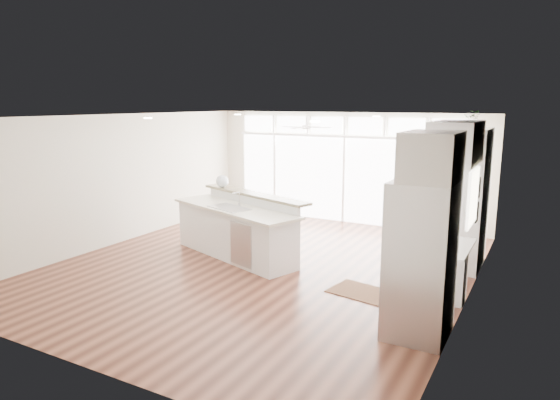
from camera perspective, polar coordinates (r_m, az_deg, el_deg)
The scene contains 24 objects.
floor at distance 9.18m, azimuth -1.94°, elevation -7.64°, with size 7.00×8.00×0.02m, color #451F15.
ceiling at distance 8.69m, azimuth -2.06°, elevation 9.53°, with size 7.00×8.00×0.02m, color white.
wall_back at distance 12.40m, azimuth 7.49°, elevation 3.68°, with size 7.00×0.04×2.70m, color beige.
wall_front at distance 5.86m, azimuth -22.49°, elevation -5.55°, with size 7.00×0.04×2.70m, color beige.
wall_left at distance 11.02m, azimuth -17.87°, elevation 2.29°, with size 0.04×8.00×2.70m, color beige.
wall_right at distance 7.69m, azimuth 21.05°, elevation -1.57°, with size 0.04×8.00×2.70m, color beige.
glass_wall at distance 12.39m, azimuth 7.35°, elevation 2.27°, with size 5.80×0.06×2.08m, color white.
transom_row at distance 12.25m, azimuth 7.51°, elevation 8.42°, with size 5.90×0.06×0.40m, color white.
desk_window at distance 7.95m, azimuth 21.16°, elevation 0.28°, with size 0.04×0.85×0.85m, color white.
ceiling_fan at distance 11.40m, azimuth 3.04°, elevation 8.81°, with size 1.16×1.16×0.32m, color white.
recessed_lights at distance 8.86m, azimuth -1.39°, elevation 9.44°, with size 3.40×3.00×0.02m, color white.
oven_cabinet at distance 9.51m, azimuth 20.55°, elevation 0.16°, with size 0.64×1.20×2.50m, color white.
desk_nook at distance 8.28m, azimuth 18.32°, elevation -7.47°, with size 0.72×1.30×0.76m, color white.
upper_cabinets at distance 7.89m, azimuth 19.48°, elevation 6.19°, with size 0.64×1.30×0.64m, color white.
refrigerator at distance 6.56m, azimuth 15.78°, elevation -6.55°, with size 0.76×0.90×2.00m, color #B4B4B9.
fridge_cabinet at distance 6.28m, azimuth 16.95°, elevation 4.76°, with size 0.64×0.90×0.60m, color white.
framed_photos at distance 8.58m, azimuth 21.66°, elevation -0.01°, with size 0.06×0.22×0.80m, color black.
kitchen_island at distance 9.62m, azimuth -5.20°, elevation -3.03°, with size 3.00×1.13×1.19m, color white.
rug at distance 8.09m, azimuth 9.30°, elevation -10.31°, with size 0.96×0.69×0.01m, color #391F12.
office_chair at distance 8.49m, azimuth 14.50°, elevation -5.85°, with size 0.54×0.50×1.03m, color black.
fishbowl at distance 10.46m, azimuth -6.62°, elevation 2.15°, with size 0.26×0.26×0.26m, color silver.
monitor at distance 8.13m, azimuth 18.02°, elevation -3.45°, with size 0.08×0.51×0.42m, color black.
keyboard at distance 8.22m, azimuth 16.77°, elevation -4.71°, with size 0.11×0.29×0.01m, color silver.
potted_plant at distance 9.36m, azimuth 21.13°, elevation 8.42°, with size 0.27×0.30×0.24m, color #245223.
Camera 1 is at (4.44, -7.47, 2.95)m, focal length 32.00 mm.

